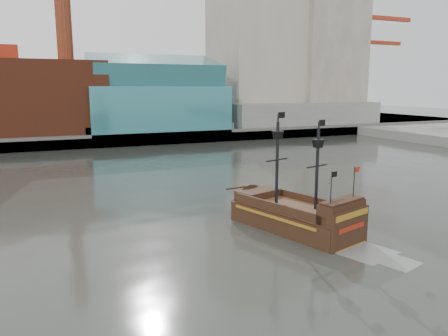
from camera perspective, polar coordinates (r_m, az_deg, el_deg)
name	(u,v)px	position (r m, az deg, el deg)	size (l,w,h in m)	color
ground	(271,254)	(32.14, 6.21, -11.11)	(400.00, 400.00, 0.00)	#2B2E28
promenade_far	(98,129)	(119.33, -16.17, 4.89)	(220.00, 60.00, 2.00)	slate
seawall	(117,140)	(90.26, -13.74, 3.51)	(220.00, 1.00, 2.60)	#4C4C49
skyline	(119,34)	(113.01, -13.56, 16.69)	(149.00, 45.00, 62.00)	brown
crane_a	(365,63)	(143.00, 17.98, 12.93)	(22.50, 4.00, 32.25)	slate
crane_b	(367,76)	(156.70, 18.15, 11.36)	(19.10, 4.00, 26.25)	slate
pirate_ship	(296,219)	(37.29, 9.36, -6.56)	(8.04, 14.65, 10.51)	black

